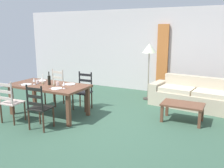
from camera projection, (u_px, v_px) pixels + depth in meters
ground_plane at (96, 122)px, 5.51m from camera, size 9.60×9.60×0.02m
wall_far at (146, 51)px, 8.09m from camera, size 9.60×0.16×2.70m
curtain_panel_left at (162, 59)px, 7.76m from camera, size 0.35×0.08×2.20m
dining_table at (49, 88)px, 5.79m from camera, size 1.90×0.96×0.75m
dining_chair_near_left at (10, 102)px, 5.34m from camera, size 0.44×0.42×0.96m
dining_chair_near_right at (39, 107)px, 4.97m from camera, size 0.45×0.43×0.96m
dining_chair_far_left at (55, 87)px, 6.69m from camera, size 0.44×0.42×0.96m
dining_chair_far_right at (83, 91)px, 6.30m from camera, size 0.43×0.41×0.96m
dinner_plate_near_left at (26, 85)px, 5.75m from camera, size 0.24×0.24×0.02m
fork_near_left at (22, 84)px, 5.81m from camera, size 0.03×0.17×0.01m
dinner_plate_near_right at (57, 89)px, 5.35m from camera, size 0.24×0.24×0.02m
fork_near_right at (51, 88)px, 5.42m from camera, size 0.03×0.17×0.01m
dinner_plate_far_left at (41, 81)px, 6.18m from camera, size 0.24×0.24×0.02m
fork_far_left at (37, 80)px, 6.25m from camera, size 0.03×0.17×0.01m
dinner_plate_far_right at (70, 84)px, 5.79m from camera, size 0.24×0.24×0.02m
fork_far_right at (65, 84)px, 5.85m from camera, size 0.03×0.17×0.01m
wine_bottle at (49, 80)px, 5.72m from camera, size 0.07×0.07×0.32m
wine_glass_near_left at (34, 80)px, 5.75m from camera, size 0.06×0.06×0.16m
wine_glass_near_right at (64, 84)px, 5.35m from camera, size 0.06×0.06×0.16m
wine_glass_far_left at (42, 78)px, 6.00m from camera, size 0.06×0.06×0.16m
coffee_cup_primary at (58, 84)px, 5.66m from camera, size 0.07×0.07×0.09m
coffee_cup_secondary at (38, 82)px, 5.84m from camera, size 0.07×0.07×0.09m
candle_tall at (43, 81)px, 5.85m from camera, size 0.05×0.05×0.24m
candle_short at (54, 84)px, 5.64m from camera, size 0.05×0.05×0.16m
couch at (195, 97)px, 6.45m from camera, size 2.36×1.06×0.80m
coffee_table at (183, 106)px, 5.42m from camera, size 0.90×0.56×0.42m
standing_lamp at (149, 52)px, 6.97m from camera, size 0.40×0.40×1.64m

